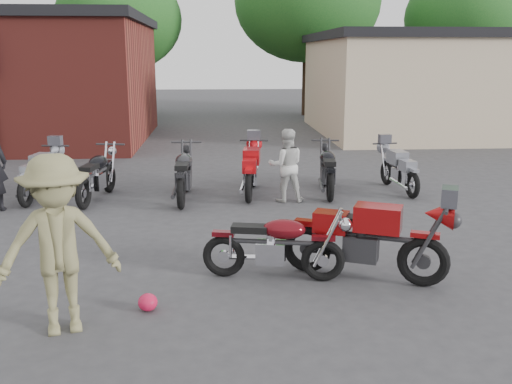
{
  "coord_description": "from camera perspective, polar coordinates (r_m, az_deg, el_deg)",
  "views": [
    {
      "loc": [
        -0.54,
        -6.6,
        2.92
      ],
      "look_at": [
        0.06,
        1.79,
        0.9
      ],
      "focal_mm": 40.0,
      "sensor_mm": 36.0,
      "label": 1
    }
  ],
  "objects": [
    {
      "name": "tree_1",
      "position": [
        28.96,
        -13.42,
        14.68
      ],
      "size": [
        5.92,
        5.92,
        7.4
      ],
      "primitive_type": null,
      "color": "#124418",
      "rests_on": "ground"
    },
    {
      "name": "row_bike_2",
      "position": [
        12.17,
        -15.64,
        1.9
      ],
      "size": [
        0.98,
        2.08,
        1.16
      ],
      "primitive_type": null,
      "rotation": [
        0.0,
        0.0,
        1.41
      ],
      "color": "black",
      "rests_on": "ground"
    },
    {
      "name": "stucco_building",
      "position": [
        23.45,
        18.86,
        9.92
      ],
      "size": [
        10.0,
        8.0,
        3.5
      ],
      "primitive_type": "cube",
      "color": "tan",
      "rests_on": "ground"
    },
    {
      "name": "row_bike_5",
      "position": [
        12.38,
        7.18,
        2.5
      ],
      "size": [
        0.89,
        2.06,
        1.16
      ],
      "primitive_type": null,
      "rotation": [
        0.0,
        0.0,
        1.46
      ],
      "color": "black",
      "rests_on": "ground"
    },
    {
      "name": "row_bike_3",
      "position": [
        11.84,
        -7.24,
        2.09
      ],
      "size": [
        0.74,
        2.09,
        1.2
      ],
      "primitive_type": null,
      "rotation": [
        0.0,
        0.0,
        1.54
      ],
      "color": "#232426",
      "rests_on": "ground"
    },
    {
      "name": "ground",
      "position": [
        7.24,
        0.55,
        -10.28
      ],
      "size": [
        90.0,
        90.0,
        0.0
      ],
      "primitive_type": "plane",
      "color": "#363639"
    },
    {
      "name": "helmet",
      "position": [
        6.91,
        -10.77,
        -10.78
      ],
      "size": [
        0.26,
        0.26,
        0.21
      ],
      "primitive_type": "ellipsoid",
      "rotation": [
        0.0,
        0.0,
        -0.12
      ],
      "color": "#C4143B",
      "rests_on": "ground"
    },
    {
      "name": "person_tan",
      "position": [
        6.36,
        -19.18,
        -5.08
      ],
      "size": [
        1.41,
        1.05,
        1.95
      ],
      "primitive_type": "imported",
      "rotation": [
        0.0,
        0.0,
        0.28
      ],
      "color": "olive",
      "rests_on": "ground"
    },
    {
      "name": "tree_3",
      "position": [
        31.25,
        20.2,
        14.31
      ],
      "size": [
        6.08,
        6.08,
        7.6
      ],
      "primitive_type": null,
      "color": "#124418",
      "rests_on": "ground"
    },
    {
      "name": "vintage_motorcycle",
      "position": [
        7.56,
        1.99,
        -4.94
      ],
      "size": [
        1.91,
        0.95,
        1.06
      ],
      "primitive_type": null,
      "rotation": [
        0.0,
        0.0,
        -0.2
      ],
      "color": "#580B11",
      "rests_on": "ground"
    },
    {
      "name": "tree_2",
      "position": [
        29.0,
        5.11,
        16.36
      ],
      "size": [
        7.04,
        7.04,
        8.8
      ],
      "primitive_type": null,
      "color": "#124418",
      "rests_on": "ground"
    },
    {
      "name": "row_bike_4",
      "position": [
        12.2,
        -0.48,
        2.47
      ],
      "size": [
        0.93,
        2.09,
        1.17
      ],
      "primitive_type": null,
      "rotation": [
        0.0,
        0.0,
        1.44
      ],
      "color": "red",
      "rests_on": "ground"
    },
    {
      "name": "person_light",
      "position": [
        11.58,
        3.04,
        2.67
      ],
      "size": [
        0.74,
        0.58,
        1.5
      ],
      "primitive_type": "imported",
      "rotation": [
        0.0,
        0.0,
        3.16
      ],
      "color": "silver",
      "rests_on": "ground"
    },
    {
      "name": "row_bike_1",
      "position": [
        12.65,
        -20.75,
        1.84
      ],
      "size": [
        0.87,
        1.98,
        1.11
      ],
      "primitive_type": null,
      "rotation": [
        0.0,
        0.0,
        1.44
      ],
      "color": "#91969E",
      "rests_on": "ground"
    },
    {
      "name": "sportbike",
      "position": [
        7.66,
        11.08,
        -4.25
      ],
      "size": [
        2.23,
        1.5,
        1.24
      ],
      "primitive_type": null,
      "rotation": [
        0.0,
        0.0,
        -0.41
      ],
      "color": "#9D0D0E",
      "rests_on": "ground"
    },
    {
      "name": "row_bike_6",
      "position": [
        12.89,
        14.1,
        2.4
      ],
      "size": [
        0.8,
        1.88,
        1.06
      ],
      "primitive_type": null,
      "rotation": [
        0.0,
        0.0,
        1.68
      ],
      "color": "gray",
      "rests_on": "ground"
    }
  ]
}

